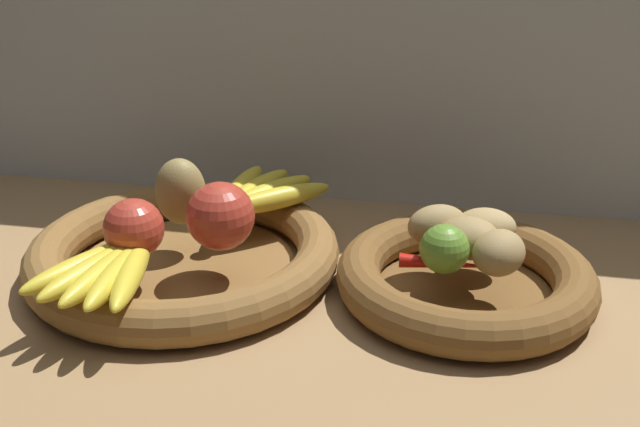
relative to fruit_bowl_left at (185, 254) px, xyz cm
name	(u,v)px	position (x,y,z in cm)	size (l,w,h in cm)	color
ground_plane	(334,305)	(18.96, -2.14, -3.86)	(140.00, 90.00, 3.00)	#9E774C
back_wall	(373,14)	(18.96, 27.86, 25.14)	(140.00, 3.00, 55.00)	silver
fruit_bowl_left	(185,254)	(0.00, 0.00, 0.00)	(37.89, 37.89, 5.09)	brown
fruit_bowl_right	(465,278)	(33.75, 0.00, 0.01)	(29.52, 29.52, 5.09)	brown
apple_red_front	(134,228)	(-3.00, -6.60, 6.12)	(6.78, 6.78, 6.78)	#B73828
apple_red_right	(220,216)	(5.84, -2.70, 6.68)	(7.90, 7.90, 7.90)	#B73828
pear_brown	(181,192)	(-1.03, 2.84, 6.96)	(6.17, 5.35, 8.45)	olive
banana_bunch_front	(109,268)	(-3.48, -12.38, 4.05)	(13.22, 17.13, 2.65)	yellow
banana_bunch_back	(258,193)	(6.51, 10.85, 4.14)	(14.33, 17.44, 2.81)	yellow
potato_back	(486,226)	(35.73, 4.37, 4.80)	(6.98, 5.28, 4.15)	tan
potato_small	(499,253)	(36.92, -3.18, 5.18)	(6.40, 5.35, 4.90)	#A38451
potato_oblong	(437,225)	(30.17, 2.78, 5.17)	(7.12, 4.58, 4.87)	#A38451
potato_large	(469,238)	(33.75, 0.00, 5.11)	(7.01, 5.57, 4.76)	#A38451
lime_near	(444,249)	(31.18, -3.85, 5.42)	(5.38, 5.38, 5.38)	olive
chili_pepper	(448,264)	(31.74, -3.63, 3.55)	(1.65, 1.65, 10.61)	red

